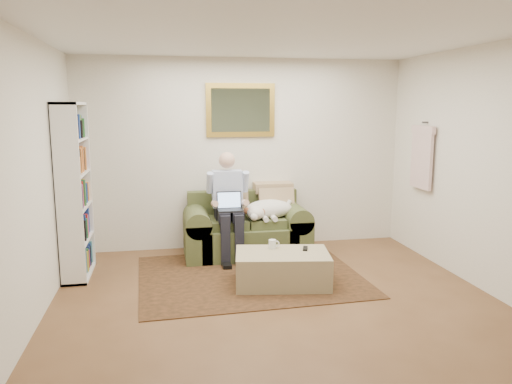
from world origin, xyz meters
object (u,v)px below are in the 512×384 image
object	(u,v)px
sofa	(246,234)
ottoman	(282,269)
laptop	(230,205)
coffee_mug	(272,244)
seated_man	(229,207)
sleeping_dog	(269,209)
bookshelf	(74,191)

from	to	relation	value
sofa	ottoman	xyz separation A→B (m)	(0.20, -1.22, -0.10)
sofa	laptop	bearing A→B (deg)	-138.98
sofa	coffee_mug	world-z (taller)	sofa
seated_man	ottoman	bearing A→B (deg)	-67.35
sleeping_dog	ottoman	size ratio (longest dim) A/B	0.66
laptop	coffee_mug	bearing A→B (deg)	-65.71
sleeping_dog	ottoman	bearing A→B (deg)	-94.62
seated_man	coffee_mug	xyz separation A→B (m)	(0.37, -0.89, -0.27)
coffee_mug	bookshelf	size ratio (longest dim) A/B	0.05
laptop	seated_man	bearing A→B (deg)	90.00
sofa	sleeping_dog	distance (m)	0.46
sofa	laptop	distance (m)	0.54
sofa	bookshelf	distance (m)	2.23
laptop	ottoman	bearing A→B (deg)	-66.08
ottoman	bookshelf	size ratio (longest dim) A/B	0.51
seated_man	laptop	world-z (taller)	seated_man
seated_man	sleeping_dog	distance (m)	0.54
seated_man	bookshelf	world-z (taller)	bookshelf
sofa	laptop	xyz separation A→B (m)	(-0.24, -0.21, 0.44)
ottoman	coffee_mug	size ratio (longest dim) A/B	10.17
seated_man	laptop	xyz separation A→B (m)	(0.00, -0.06, 0.03)
sofa	ottoman	distance (m)	1.24
sleeping_dog	coffee_mug	world-z (taller)	sleeping_dog
laptop	bookshelf	world-z (taller)	bookshelf
seated_man	ottoman	size ratio (longest dim) A/B	1.35
seated_man	laptop	distance (m)	0.07
laptop	coffee_mug	distance (m)	0.95
bookshelf	laptop	bearing A→B (deg)	7.52
sleeping_dog	laptop	bearing A→B (deg)	-166.36
laptop	bookshelf	bearing A→B (deg)	-172.48
seated_man	laptop	size ratio (longest dim) A/B	4.33
coffee_mug	sleeping_dog	bearing A→B (deg)	80.20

